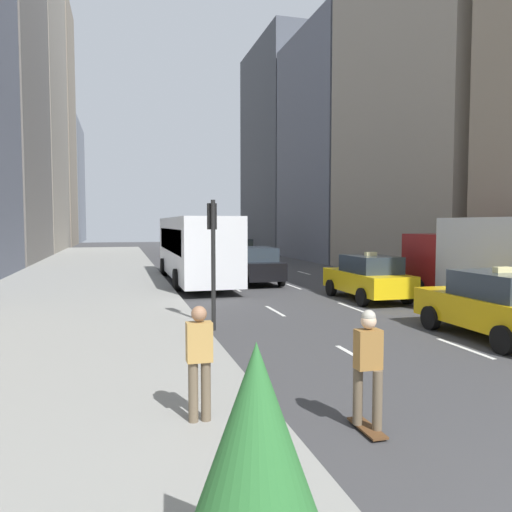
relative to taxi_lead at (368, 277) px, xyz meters
name	(u,v)px	position (x,y,z in m)	size (l,w,h in m)	color
sidewalk_left	(87,276)	(-11.00, 11.61, -0.81)	(8.00, 66.00, 0.15)	gray
lane_markings	(274,280)	(-1.40, 7.61, -0.87)	(5.72, 56.00, 0.01)	white
building_row_left	(16,108)	(-18.00, 32.38, 12.47)	(6.00, 92.89, 34.87)	gray
building_row_right	(391,89)	(8.00, 12.27, 10.84)	(6.00, 57.89, 28.86)	gray
taxi_lead	(368,277)	(0.00, 0.00, 0.00)	(2.02, 4.40, 1.87)	yellow
taxi_second	(496,305)	(0.00, -6.78, 0.00)	(2.02, 4.40, 1.87)	yellow
taxi_third	(239,250)	(0.00, 21.36, 0.00)	(2.02, 4.40, 1.87)	yellow
sedan_black_near	(255,265)	(-2.80, 6.32, 0.03)	(2.02, 4.80, 1.80)	black
city_bus	(194,247)	(-5.61, 7.58, 0.91)	(2.80, 11.61, 3.25)	silver
box_truck	(505,262)	(2.80, -3.94, 0.83)	(2.58, 8.40, 3.15)	maroon
skateboarder	(368,365)	(-5.87, -11.05, 0.08)	(0.36, 0.80, 1.75)	brown
planter_with_shrub	(256,469)	(-8.29, -13.88, 0.27)	(1.00, 1.00, 1.95)	silver
pedestrian_near_curb	(199,357)	(-8.17, -10.42, 0.19)	(0.36, 0.22, 1.65)	brown
traffic_light_pole	(213,243)	(-6.75, -3.75, 1.53)	(0.24, 0.42, 3.60)	black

